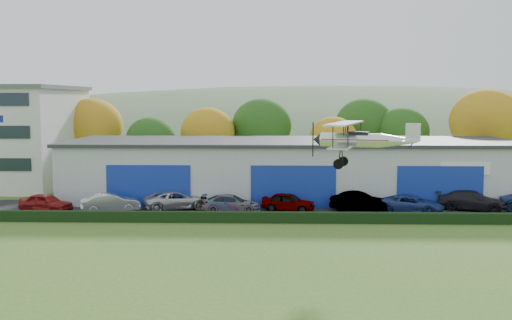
{
  "coord_description": "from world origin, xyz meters",
  "views": [
    {
      "loc": [
        3.38,
        -28.02,
        9.09
      ],
      "look_at": [
        2.26,
        10.59,
        5.19
      ],
      "focal_mm": 42.97,
      "sensor_mm": 36.0,
      "label": 1
    }
  ],
  "objects_px": {
    "hangar": "(291,169)",
    "car_4": "(288,202)",
    "car_7": "(472,200)",
    "biplane": "(360,139)",
    "car_2": "(177,200)",
    "car_3": "(231,203)",
    "car_1": "(110,203)",
    "car_5": "(359,201)",
    "car_0": "(46,203)",
    "car_6": "(412,204)"
  },
  "relations": [
    {
      "from": "hangar",
      "to": "car_0",
      "type": "xyz_separation_m",
      "value": [
        -19.79,
        -8.29,
        -1.86
      ]
    },
    {
      "from": "car_2",
      "to": "car_5",
      "type": "xyz_separation_m",
      "value": [
        14.8,
        -0.31,
        0.01
      ]
    },
    {
      "from": "car_2",
      "to": "car_7",
      "type": "bearing_deg",
      "value": -110.45
    },
    {
      "from": "car_1",
      "to": "car_7",
      "type": "height_order",
      "value": "car_7"
    },
    {
      "from": "car_2",
      "to": "biplane",
      "type": "height_order",
      "value": "biplane"
    },
    {
      "from": "car_0",
      "to": "car_4",
      "type": "relative_size",
      "value": 1.02
    },
    {
      "from": "car_6",
      "to": "car_1",
      "type": "bearing_deg",
      "value": 109.84
    },
    {
      "from": "hangar",
      "to": "biplane",
      "type": "distance_m",
      "value": 21.68
    },
    {
      "from": "car_0",
      "to": "car_5",
      "type": "distance_m",
      "value": 25.11
    },
    {
      "from": "car_0",
      "to": "car_7",
      "type": "xyz_separation_m",
      "value": [
        34.28,
        1.86,
        0.05
      ]
    },
    {
      "from": "car_6",
      "to": "car_7",
      "type": "height_order",
      "value": "car_7"
    },
    {
      "from": "hangar",
      "to": "car_5",
      "type": "bearing_deg",
      "value": -53.01
    },
    {
      "from": "biplane",
      "to": "car_4",
      "type": "bearing_deg",
      "value": 121.15
    },
    {
      "from": "car_4",
      "to": "car_1",
      "type": "bearing_deg",
      "value": 111.63
    },
    {
      "from": "car_0",
      "to": "car_7",
      "type": "bearing_deg",
      "value": -70.94
    },
    {
      "from": "hangar",
      "to": "car_4",
      "type": "height_order",
      "value": "hangar"
    },
    {
      "from": "car_0",
      "to": "car_4",
      "type": "bearing_deg",
      "value": -70.77
    },
    {
      "from": "biplane",
      "to": "car_5",
      "type": "bearing_deg",
      "value": 97.97
    },
    {
      "from": "hangar",
      "to": "car_0",
      "type": "height_order",
      "value": "hangar"
    },
    {
      "from": "hangar",
      "to": "car_7",
      "type": "distance_m",
      "value": 15.96
    },
    {
      "from": "car_2",
      "to": "car_3",
      "type": "height_order",
      "value": "car_2"
    },
    {
      "from": "hangar",
      "to": "car_6",
      "type": "xyz_separation_m",
      "value": [
        9.34,
        -7.72,
        -1.91
      ]
    },
    {
      "from": "hangar",
      "to": "car_4",
      "type": "distance_m",
      "value": 7.44
    },
    {
      "from": "car_4",
      "to": "car_5",
      "type": "bearing_deg",
      "value": -71.02
    },
    {
      "from": "car_1",
      "to": "car_6",
      "type": "height_order",
      "value": "car_1"
    },
    {
      "from": "car_4",
      "to": "biplane",
      "type": "bearing_deg",
      "value": -147.53
    },
    {
      "from": "car_5",
      "to": "car_6",
      "type": "relative_size",
      "value": 0.92
    },
    {
      "from": "car_7",
      "to": "biplane",
      "type": "xyz_separation_m",
      "value": [
        -11.19,
        -14.59,
        5.95
      ]
    },
    {
      "from": "car_1",
      "to": "biplane",
      "type": "xyz_separation_m",
      "value": [
        17.92,
        -12.78,
        5.98
      ]
    },
    {
      "from": "biplane",
      "to": "car_3",
      "type": "bearing_deg",
      "value": 138.09
    },
    {
      "from": "hangar",
      "to": "car_5",
      "type": "xyz_separation_m",
      "value": [
        5.29,
        -7.02,
        -1.84
      ]
    },
    {
      "from": "car_1",
      "to": "car_2",
      "type": "bearing_deg",
      "value": -95.25
    },
    {
      "from": "car_2",
      "to": "car_7",
      "type": "xyz_separation_m",
      "value": [
        24.0,
        0.28,
        0.04
      ]
    },
    {
      "from": "car_2",
      "to": "hangar",
      "type": "bearing_deg",
      "value": -75.91
    },
    {
      "from": "car_4",
      "to": "car_7",
      "type": "relative_size",
      "value": 0.78
    },
    {
      "from": "car_2",
      "to": "car_7",
      "type": "height_order",
      "value": "car_7"
    },
    {
      "from": "hangar",
      "to": "biplane",
      "type": "bearing_deg",
      "value": -81.08
    },
    {
      "from": "car_0",
      "to": "car_6",
      "type": "distance_m",
      "value": 29.14
    },
    {
      "from": "car_3",
      "to": "car_6",
      "type": "relative_size",
      "value": 0.93
    },
    {
      "from": "car_2",
      "to": "car_3",
      "type": "xyz_separation_m",
      "value": [
        4.5,
        -1.03,
        -0.07
      ]
    },
    {
      "from": "car_3",
      "to": "car_6",
      "type": "height_order",
      "value": "car_6"
    },
    {
      "from": "hangar",
      "to": "car_1",
      "type": "distance_m",
      "value": 16.89
    },
    {
      "from": "car_7",
      "to": "car_4",
      "type": "bearing_deg",
      "value": 111.81
    },
    {
      "from": "car_3",
      "to": "car_4",
      "type": "xyz_separation_m",
      "value": [
        4.58,
        0.56,
        0.05
      ]
    },
    {
      "from": "car_3",
      "to": "car_7",
      "type": "xyz_separation_m",
      "value": [
        19.5,
        1.31,
        0.11
      ]
    },
    {
      "from": "car_5",
      "to": "car_2",
      "type": "bearing_deg",
      "value": 101.11
    },
    {
      "from": "car_7",
      "to": "biplane",
      "type": "distance_m",
      "value": 19.32
    },
    {
      "from": "car_2",
      "to": "car_4",
      "type": "relative_size",
      "value": 1.27
    },
    {
      "from": "car_3",
      "to": "car_4",
      "type": "distance_m",
      "value": 4.61
    },
    {
      "from": "car_5",
      "to": "biplane",
      "type": "relative_size",
      "value": 0.66
    }
  ]
}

